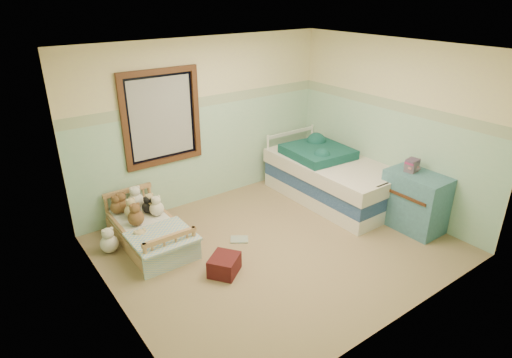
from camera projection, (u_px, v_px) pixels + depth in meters
floor at (278, 246)px, 5.69m from camera, size 4.20×3.60×0.02m
ceiling at (282, 49)px, 4.66m from camera, size 4.20×3.60×0.02m
wall_back at (205, 123)px, 6.50m from camera, size 4.20×0.04×2.50m
wall_front at (407, 216)px, 3.84m from camera, size 4.20×0.04×2.50m
wall_left at (106, 205)px, 4.04m from camera, size 0.04×3.60×2.50m
wall_right at (391, 127)px, 6.30m from camera, size 0.04×3.60×2.50m
wainscot_mint at (207, 154)px, 6.69m from camera, size 4.20×0.01×1.50m
border_strip at (204, 102)px, 6.36m from camera, size 4.20×0.01×0.15m
window_frame at (162, 118)px, 6.01m from camera, size 1.16×0.06×1.36m
window_blinds at (162, 118)px, 6.02m from camera, size 0.92×0.01×1.12m
toddler_bed_frame at (150, 237)px, 5.70m from camera, size 0.69×1.39×0.18m
toddler_mattress at (149, 228)px, 5.64m from camera, size 0.63×1.33×0.12m
patchwork_quilt at (162, 237)px, 5.29m from camera, size 0.75×0.69×0.03m
plush_bed_brown at (122, 206)px, 5.86m from camera, size 0.20×0.20×0.20m
plush_bed_white at (136, 201)px, 5.96m from camera, size 0.22×0.22×0.22m
plush_bed_tan at (132, 211)px, 5.73m from camera, size 0.19×0.19×0.19m
plush_bed_dark at (148, 207)px, 5.86m from camera, size 0.17×0.17×0.17m
plush_floor_cream at (109, 244)px, 5.50m from camera, size 0.23×0.23×0.23m
plush_floor_tan at (142, 246)px, 5.44m from camera, size 0.25×0.25×0.25m
twin_bed_frame at (331, 193)px, 6.89m from camera, size 1.05×2.10×0.22m
twin_boxspring at (332, 180)px, 6.80m from camera, size 1.05×2.10×0.22m
twin_mattress at (333, 167)px, 6.71m from camera, size 1.09×2.15×0.22m
teal_blanket at (318, 152)px, 6.83m from camera, size 0.96×1.01×0.14m
dresser at (415, 201)px, 5.96m from camera, size 0.51×0.81×0.81m
book_stack at (412, 165)px, 5.85m from camera, size 0.20×0.16×0.18m
red_pillow at (224, 265)px, 5.10m from camera, size 0.47×0.46×0.22m
floor_book at (239, 239)px, 5.79m from camera, size 0.30×0.28×0.02m
extra_plush_0 at (150, 205)px, 5.88m from camera, size 0.18×0.18×0.18m
extra_plush_1 at (117, 207)px, 5.83m from camera, size 0.19×0.19×0.19m
extra_plush_2 at (155, 208)px, 5.86m from camera, size 0.15×0.15×0.15m
extra_plush_3 at (157, 209)px, 5.78m from camera, size 0.19×0.19×0.19m
extra_plush_4 at (136, 218)px, 5.54m from camera, size 0.21×0.21×0.21m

